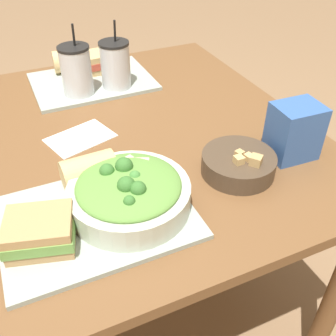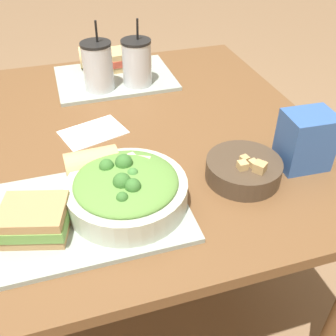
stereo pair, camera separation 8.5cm
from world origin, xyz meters
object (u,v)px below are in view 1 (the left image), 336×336
soup_bowl (239,163)px  chip_bag (294,131)px  napkin_folded (80,138)px  drink_cup_red (116,66)px  salad_bowl (129,192)px  drink_cup_dark (77,72)px  baguette_far (68,61)px  sandwich_near (40,232)px  baguette_near (90,171)px  sandwich_far (95,62)px

soup_bowl → chip_bag: size_ratio=1.26×
napkin_folded → drink_cup_red: bearing=52.3°
salad_bowl → napkin_folded: (-0.03, 0.33, -0.05)m
drink_cup_dark → baguette_far: bearing=86.7°
salad_bowl → drink_cup_red: bearing=74.3°
sandwich_near → baguette_near: 0.19m
salad_bowl → soup_bowl: 0.29m
drink_cup_red → napkin_folded: size_ratio=1.10×
salad_bowl → chip_bag: size_ratio=1.83×
sandwich_near → drink_cup_dark: drink_cup_dark is taller
salad_bowl → chip_bag: (0.45, 0.03, 0.02)m
soup_bowl → drink_cup_dark: (-0.25, 0.55, 0.06)m
baguette_near → soup_bowl: bearing=-106.8°
salad_bowl → baguette_near: bearing=117.4°
drink_cup_red → napkin_folded: 0.32m
sandwich_near → drink_cup_dark: size_ratio=0.69×
baguette_near → chip_bag: (0.50, -0.08, 0.02)m
soup_bowl → napkin_folded: soup_bowl is taller
chip_bag → salad_bowl: bearing=-173.7°
sandwich_far → baguette_far: (-0.09, 0.04, 0.01)m
baguette_near → napkin_folded: (0.03, 0.22, -0.05)m
baguette_far → baguette_near: bearing=176.3°
salad_bowl → sandwich_near: size_ratio=1.69×
salad_bowl → drink_cup_dark: bearing=86.7°
sandwich_far → drink_cup_dark: bearing=-127.1°
salad_bowl → soup_bowl: (0.28, 0.02, -0.03)m
baguette_far → drink_cup_dark: size_ratio=0.47×
baguette_near → drink_cup_dark: bearing=-13.1°
soup_bowl → baguette_near: bearing=165.5°
napkin_folded → soup_bowl: bearing=-44.4°
salad_bowl → napkin_folded: 0.33m
sandwich_near → baguette_far: baguette_far is taller
sandwich_far → drink_cup_dark: drink_cup_dark is taller
sandwich_near → chip_bag: bearing=20.5°
chip_bag → drink_cup_red: bearing=120.6°
soup_bowl → baguette_near: 0.35m
soup_bowl → baguette_near: baguette_near is taller
soup_bowl → baguette_near: (-0.34, 0.09, 0.02)m
drink_cup_red → napkin_folded: bearing=-127.7°
sandwich_near → drink_cup_red: (0.35, 0.60, 0.04)m
soup_bowl → chip_bag: (0.16, 0.01, 0.04)m
salad_bowl → drink_cup_dark: (0.03, 0.57, 0.03)m
baguette_far → drink_cup_red: bearing=-142.8°
drink_cup_dark → napkin_folded: size_ratio=1.12×
drink_cup_dark → drink_cup_red: (0.13, -0.00, -0.00)m
drink_cup_red → chip_bag: (0.29, -0.54, -0.01)m
sandwich_near → napkin_folded: sandwich_near is taller
baguette_near → napkin_folded: baguette_near is taller
sandwich_far → napkin_folded: (-0.16, -0.39, -0.04)m
sandwich_near → baguette_near: bearing=60.4°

